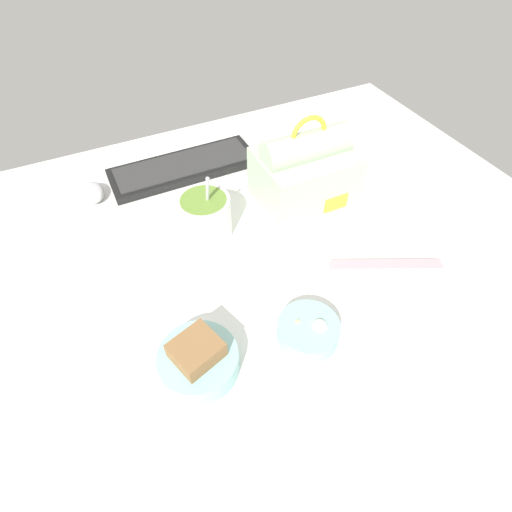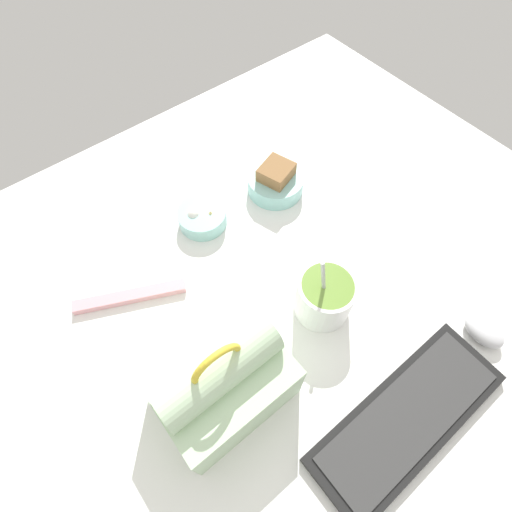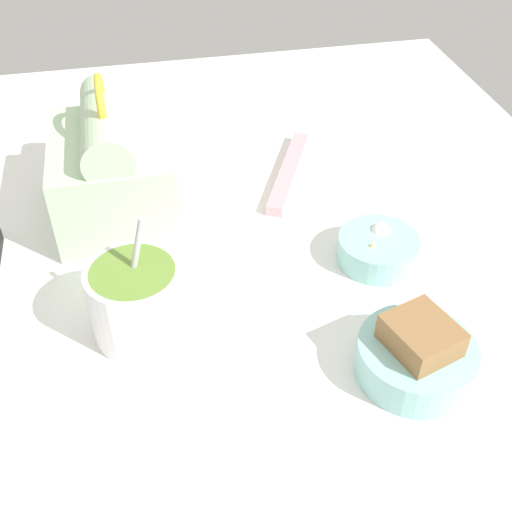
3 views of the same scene
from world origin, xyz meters
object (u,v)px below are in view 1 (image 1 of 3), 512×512
(lunch_bag, at_px, (305,172))
(bento_bowl_sandwich, at_px, (198,360))
(keyboard, at_px, (184,167))
(computer_mouse, at_px, (92,192))
(chopstick_case, at_px, (386,266))
(soup_cup, at_px, (205,216))
(bento_bowl_snacks, at_px, (308,330))

(lunch_bag, height_order, bento_bowl_sandwich, lunch_bag)
(keyboard, distance_m, bento_bowl_sandwich, 0.54)
(lunch_bag, bearing_deg, bento_bowl_sandwich, -140.61)
(computer_mouse, bearing_deg, keyboard, 2.77)
(keyboard, distance_m, chopstick_case, 0.54)
(lunch_bag, distance_m, bento_bowl_sandwich, 0.47)
(keyboard, xyz_separation_m, chopstick_case, (0.25, -0.48, -0.00))
(soup_cup, xyz_separation_m, bento_bowl_sandwich, (-0.12, -0.28, -0.02))
(lunch_bag, xyz_separation_m, computer_mouse, (-0.43, 0.21, -0.06))
(lunch_bag, bearing_deg, chopstick_case, -81.58)
(soup_cup, height_order, computer_mouse, soup_cup)
(soup_cup, relative_size, computer_mouse, 2.03)
(keyboard, relative_size, computer_mouse, 4.74)
(keyboard, xyz_separation_m, soup_cup, (-0.03, -0.23, 0.04))
(bento_bowl_sandwich, relative_size, computer_mouse, 1.67)
(bento_bowl_snacks, bearing_deg, lunch_bag, 61.16)
(bento_bowl_sandwich, bearing_deg, soup_cup, 66.73)
(computer_mouse, bearing_deg, bento_bowl_sandwich, -81.80)
(soup_cup, distance_m, chopstick_case, 0.37)
(lunch_bag, relative_size, chopstick_case, 1.01)
(computer_mouse, xyz_separation_m, chopstick_case, (0.47, -0.47, -0.01))
(keyboard, bearing_deg, bento_bowl_sandwich, -106.16)
(keyboard, distance_m, bento_bowl_snacks, 0.54)
(computer_mouse, bearing_deg, soup_cup, -48.94)
(bento_bowl_sandwich, distance_m, bento_bowl_snacks, 0.19)
(keyboard, bearing_deg, soup_cup, -96.87)
(bento_bowl_snacks, xyz_separation_m, chopstick_case, (0.21, 0.06, -0.01))
(bento_bowl_snacks, bearing_deg, soup_cup, 101.38)
(chopstick_case, bearing_deg, computer_mouse, 135.23)
(keyboard, bearing_deg, lunch_bag, -46.34)
(soup_cup, bearing_deg, lunch_bag, 3.18)
(keyboard, distance_m, soup_cup, 0.24)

